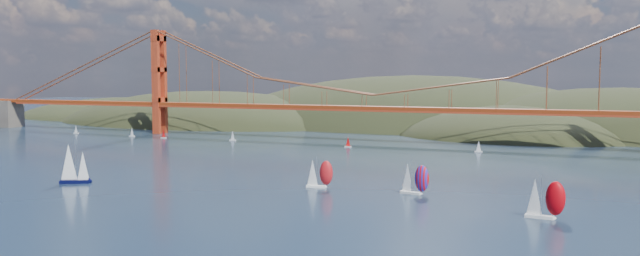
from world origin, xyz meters
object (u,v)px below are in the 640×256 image
at_px(sloop_navy, 73,164).
at_px(racer_rwb, 414,178).
at_px(racer_0, 319,173).
at_px(racer_1, 544,198).

xyz_separation_m(sloop_navy, racer_rwb, (94.96, 20.47, -1.39)).
xyz_separation_m(sloop_navy, racer_0, (68.33, 19.93, -1.52)).
distance_m(sloop_navy, racer_1, 127.73).
bearing_deg(sloop_navy, racer_1, -27.46).
bearing_deg(sloop_navy, racer_0, -12.89).
bearing_deg(racer_0, sloop_navy, -171.45).
distance_m(sloop_navy, racer_rwb, 97.15).
height_order(racer_0, racer_1, racer_1).
height_order(sloop_navy, racer_rwb, sloop_navy).
distance_m(racer_1, racer_rwb, 36.72).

